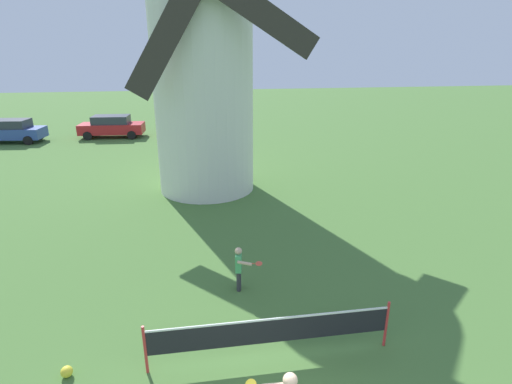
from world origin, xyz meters
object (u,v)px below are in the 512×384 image
parked_car_red (112,126)px  parked_car_silver (200,124)px  tennis_net (271,331)px  windmill (202,51)px  player_far (240,266)px  stray_ball (67,372)px  parked_car_blue (12,131)px

parked_car_red → parked_car_silver: same height
tennis_net → parked_car_silver: bearing=92.1°
windmill → parked_car_silver: size_ratio=2.84×
tennis_net → parked_car_red: size_ratio=1.11×
windmill → player_far: windmill is taller
player_far → parked_car_silver: (-0.53, 20.66, 0.11)m
tennis_net → stray_ball: 4.09m
tennis_net → player_far: 2.63m
stray_ball → parked_car_red: 23.46m
windmill → parked_car_blue: 18.01m
windmill → player_far: bearing=-86.6°
parked_car_blue → parked_car_red: (6.41, 0.71, 0.00)m
player_far → stray_ball: 4.49m
stray_ball → parked_car_red: (-3.13, 23.24, 0.70)m
parked_car_blue → tennis_net: bearing=-59.1°
parked_car_blue → parked_car_red: 6.45m
parked_car_blue → parked_car_silver: 12.73m
player_far → stray_ball: bearing=-146.3°
tennis_net → stray_ball: (-4.04, 0.13, -0.57)m
player_far → parked_car_red: (-6.83, 20.76, 0.11)m
parked_car_blue → parked_car_red: size_ratio=0.93×
stray_ball → parked_car_silver: 23.36m
parked_car_silver → parked_car_red: bearing=179.1°
windmill → parked_car_silver: windmill is taller
parked_car_blue → stray_ball: bearing=-67.0°
windmill → parked_car_red: windmill is taller
windmill → player_far: size_ratio=10.26×
player_far → parked_car_silver: bearing=91.5°
windmill → parked_car_blue: size_ratio=3.03×
parked_car_red → parked_car_silver: size_ratio=1.01×
stray_ball → parked_car_red: bearing=97.7°
parked_car_red → player_far: bearing=-71.8°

